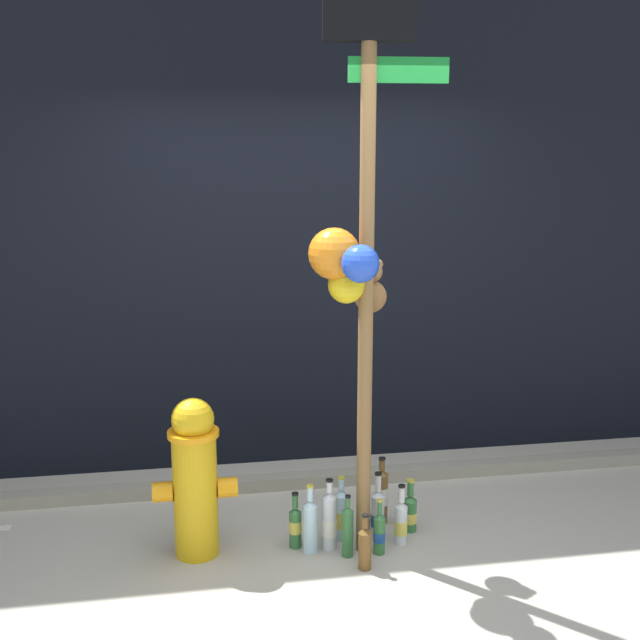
# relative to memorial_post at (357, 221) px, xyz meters

# --- Properties ---
(ground_plane) EXTENTS (14.00, 14.00, 0.00)m
(ground_plane) POSITION_rel_memorial_post_xyz_m (-0.14, -0.24, -1.77)
(ground_plane) COLOR #ADA899
(building_wall) EXTENTS (10.00, 0.20, 3.62)m
(building_wall) POSITION_rel_memorial_post_xyz_m (-0.14, 1.41, 0.04)
(building_wall) COLOR black
(building_wall) RESTS_ON ground_plane
(curb_strip) EXTENTS (8.00, 0.12, 0.08)m
(curb_strip) POSITION_rel_memorial_post_xyz_m (-0.14, 0.87, -1.73)
(curb_strip) COLOR gray
(curb_strip) RESTS_ON ground_plane
(memorial_post) EXTENTS (0.69, 0.49, 2.96)m
(memorial_post) POSITION_rel_memorial_post_xyz_m (0.00, 0.00, 0.00)
(memorial_post) COLOR olive
(memorial_post) RESTS_ON ground_plane
(fire_hydrant) EXTENTS (0.44, 0.27, 0.86)m
(fire_hydrant) POSITION_rel_memorial_post_xyz_m (-0.83, 0.12, -1.33)
(fire_hydrant) COLOR gold
(fire_hydrant) RESTS_ON ground_plane
(bottle_0) EXTENTS (0.08, 0.08, 0.31)m
(bottle_0) POSITION_rel_memorial_post_xyz_m (0.36, 0.18, -1.65)
(bottle_0) COLOR #337038
(bottle_0) RESTS_ON ground_plane
(bottle_1) EXTENTS (0.08, 0.08, 0.38)m
(bottle_1) POSITION_rel_memorial_post_xyz_m (-0.23, 0.03, -1.61)
(bottle_1) COLOR #B2DBEA
(bottle_1) RESTS_ON ground_plane
(bottle_2) EXTENTS (0.07, 0.07, 0.40)m
(bottle_2) POSITION_rel_memorial_post_xyz_m (0.23, 0.30, -1.59)
(bottle_2) COLOR brown
(bottle_2) RESTS_ON ground_plane
(bottle_3) EXTENTS (0.06, 0.06, 0.34)m
(bottle_3) POSITION_rel_memorial_post_xyz_m (-0.04, -0.04, -1.62)
(bottle_3) COLOR #337038
(bottle_3) RESTS_ON ground_plane
(bottle_4) EXTENTS (0.07, 0.07, 0.34)m
(bottle_4) POSITION_rel_memorial_post_xyz_m (0.27, 0.04, -1.64)
(bottle_4) COLOR silver
(bottle_4) RESTS_ON ground_plane
(bottle_5) EXTENTS (0.08, 0.08, 0.40)m
(bottle_5) POSITION_rel_memorial_post_xyz_m (-0.12, 0.05, -1.61)
(bottle_5) COLOR silver
(bottle_5) RESTS_ON ground_plane
(bottle_6) EXTENTS (0.08, 0.08, 0.38)m
(bottle_6) POSITION_rel_memorial_post_xyz_m (0.16, 0.13, -1.62)
(bottle_6) COLOR silver
(bottle_6) RESTS_ON ground_plane
(bottle_7) EXTENTS (0.08, 0.08, 0.37)m
(bottle_7) POSITION_rel_memorial_post_xyz_m (-0.04, 0.15, -1.62)
(bottle_7) COLOR #B2DBEA
(bottle_7) RESTS_ON ground_plane
(bottle_8) EXTENTS (0.06, 0.06, 0.31)m
(bottle_8) POSITION_rel_memorial_post_xyz_m (0.13, -0.04, -1.65)
(bottle_8) COLOR #337038
(bottle_8) RESTS_ON ground_plane
(bottle_9) EXTENTS (0.07, 0.07, 0.30)m
(bottle_9) POSITION_rel_memorial_post_xyz_m (0.02, -0.18, -1.64)
(bottle_9) COLOR brown
(bottle_9) RESTS_ON ground_plane
(bottle_10) EXTENTS (0.07, 0.07, 0.31)m
(bottle_10) POSITION_rel_memorial_post_xyz_m (-0.30, 0.10, -1.64)
(bottle_10) COLOR #337038
(bottle_10) RESTS_ON ground_plane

